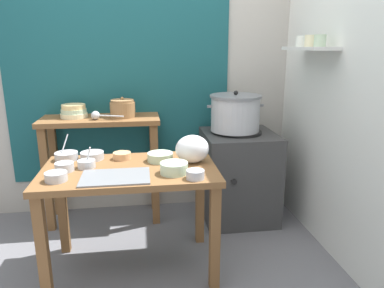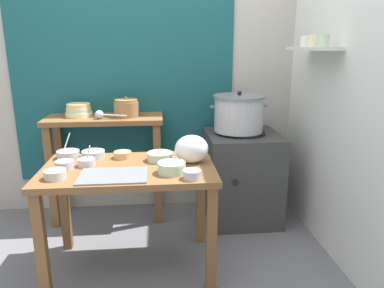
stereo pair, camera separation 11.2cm
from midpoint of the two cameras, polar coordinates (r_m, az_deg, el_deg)
The scene contains 21 objects.
ground_plane at distance 2.62m, azimuth -6.61°, elevation -18.96°, with size 9.00×9.00×0.00m, color slate.
wall_back at distance 3.27m, azimuth -5.49°, elevation 12.25°, with size 4.40×0.12×2.60m.
wall_right at distance 2.72m, azimuth 24.01°, elevation 10.39°, with size 0.30×3.20×2.60m.
prep_table at distance 2.38m, azimuth -8.49°, elevation -6.10°, with size 1.10×0.66×0.72m.
back_shelf_table at distance 3.13m, azimuth -12.41°, elevation 0.23°, with size 0.96×0.40×0.90m.
stove_block at distance 3.16m, azimuth 8.84°, elevation -5.05°, with size 0.60×0.61×0.78m.
steamer_pot at distance 3.03m, azimuth 8.43°, elevation 4.82°, with size 0.47×0.43×0.33m.
clay_pot at distance 3.05m, azimuth -9.25°, elevation 5.62°, with size 0.21×0.21×0.17m.
bowl_stack_enamel at distance 3.14m, azimuth -16.45°, elevation 5.09°, with size 0.22×0.22×0.11m.
ladle at distance 2.99m, azimuth -13.17°, elevation 4.52°, with size 0.26×0.12×0.07m.
serving_tray at distance 2.19m, azimuth -10.87°, elevation -4.93°, with size 0.40×0.28×0.01m, color slate.
plastic_bag at distance 2.38m, azimuth 1.27°, elevation -0.79°, with size 0.22×0.16×0.19m, color white.
prep_bowl_0 at distance 2.53m, azimuth -9.64°, elevation -1.63°, with size 0.12×0.12×0.05m.
prep_bowl_1 at distance 2.44m, azimuth -3.77°, elevation -1.93°, with size 0.17×0.17×0.06m.
prep_bowl_2 at distance 2.11m, azimuth 1.53°, elevation -4.78°, with size 0.11×0.11×0.05m.
prep_bowl_3 at distance 2.39m, azimuth -18.18°, elevation -3.11°, with size 0.11×0.11×0.05m.
prep_bowl_4 at distance 2.41m, azimuth -15.00°, elevation -2.75°, with size 0.11×0.11×0.14m.
prep_bowl_5 at distance 2.20m, azimuth -1.76°, elevation -3.70°, with size 0.17×0.17×0.07m.
prep_bowl_6 at distance 2.24m, azimuth -19.44°, elevation -4.48°, with size 0.13×0.13×0.05m.
prep_bowl_7 at distance 2.57m, azimuth -14.08°, elevation -1.54°, with size 0.16×0.16×0.05m.
prep_bowl_8 at distance 2.61m, azimuth -17.78°, elevation -1.53°, with size 0.15×0.15×0.17m.
Camera 2 is at (0.14, -2.18, 1.47)m, focal length 33.87 mm.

